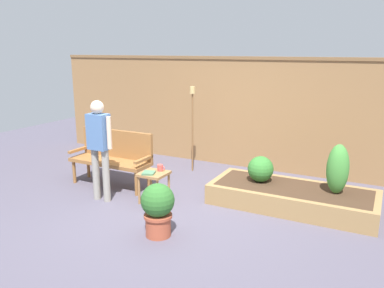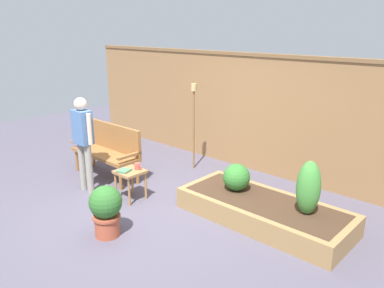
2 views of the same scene
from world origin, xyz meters
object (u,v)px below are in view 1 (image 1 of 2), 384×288
Objects in this scene: person_by_bench at (99,142)px; potted_boxwood at (158,207)px; garden_bench at (113,154)px; side_table at (154,178)px; tiki_torch at (192,114)px; cup_on_table at (160,168)px; shrub_near_bench at (261,169)px; shrub_far_corner at (338,169)px; book_on_table at (149,173)px.

potted_boxwood is at bearing -23.41° from person_by_bench.
side_table is (1.07, -0.39, -0.15)m from garden_bench.
garden_bench is 0.89× the size of tiki_torch.
cup_on_table is 1.54m from shrub_near_bench.
garden_bench is 1.66m from tiki_torch.
cup_on_table is 0.33× the size of shrub_near_bench.
tiki_torch reaches higher than potted_boxwood.
potted_boxwood is at bearing -54.70° from side_table.
shrub_near_bench is (2.47, 0.46, -0.05)m from garden_bench.
tiki_torch is at bearing 152.44° from shrub_near_bench.
shrub_far_corner is (1.87, 1.76, 0.28)m from potted_boxwood.
tiki_torch reaches higher than person_by_bench.
book_on_table is 1.06m from potted_boxwood.
side_table is 1.64m from shrub_near_bench.
cup_on_table is 0.08× the size of tiki_torch.
side_table is 0.14m from book_on_table.
shrub_near_bench is (1.43, 0.94, 0.00)m from book_on_table.
person_by_bench is at bearing -152.26° from shrub_near_bench.
tiki_torch is at bearing 74.19° from person_by_bench.
cup_on_table is 0.18× the size of shrub_far_corner.
person_by_bench reaches higher than shrub_far_corner.
shrub_far_corner is at bearing 0.00° from shrub_near_bench.
cup_on_table reaches higher than side_table.
garden_bench is at bearing -172.64° from shrub_far_corner.
book_on_table is 0.11× the size of tiki_torch.
person_by_bench is at bearing -159.52° from side_table.
garden_bench is 0.92× the size of person_by_bench.
book_on_table is at bearing -108.17° from side_table.
garden_bench is at bearing 137.08° from book_on_table.
shrub_near_bench is at bearing 180.00° from shrub_far_corner.
tiki_torch is (-0.26, 1.58, 0.59)m from cup_on_table.
potted_boxwood is 2.83m from tiki_torch.
shrub_far_corner reaches higher than cup_on_table.
shrub_far_corner is (3.58, 0.46, 0.11)m from garden_bench.
tiki_torch reaches higher than side_table.
tiki_torch reaches higher than book_on_table.
potted_boxwood is at bearing -68.71° from book_on_table.
potted_boxwood reaches higher than cup_on_table.
side_table is at bearing -112.08° from cup_on_table.
side_table is 1.21× the size of shrub_near_bench.
potted_boxwood reaches higher than side_table.
shrub_near_bench reaches higher than side_table.
book_on_table is at bearing -84.11° from tiki_torch.
garden_bench reaches higher than book_on_table.
garden_bench is 1.15m from side_table.
shrub_far_corner is at bearing 16.68° from cup_on_table.
shrub_far_corner is 3.49m from person_by_bench.
cup_on_table reaches higher than book_on_table.
garden_bench is 3.00× the size of side_table.
tiki_torch reaches higher than cup_on_table.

